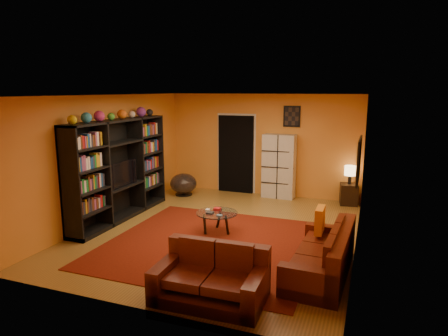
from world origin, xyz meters
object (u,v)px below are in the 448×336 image
at_px(coffee_table, 217,215).
at_px(storage_cabinet, 279,166).
at_px(table_lamp, 350,171).
at_px(sofa, 326,256).
at_px(entertainment_unit, 120,170).
at_px(loveseat, 212,277).
at_px(tv, 119,174).
at_px(bowl_chair, 183,184).
at_px(side_table, 349,194).

bearing_deg(coffee_table, storage_cabinet, 79.89).
relative_size(storage_cabinet, table_lamp, 3.64).
distance_m(sofa, table_lamp, 4.00).
height_order(entertainment_unit, sofa, entertainment_unit).
relative_size(entertainment_unit, loveseat, 2.08).
xyz_separation_m(tv, storage_cabinet, (2.72, 2.89, -0.18)).
bearing_deg(sofa, entertainment_unit, 167.25).
relative_size(sofa, table_lamp, 4.47).
bearing_deg(storage_cabinet, loveseat, -84.63).
relative_size(entertainment_unit, storage_cabinet, 1.86).
bearing_deg(coffee_table, bowl_chair, 128.77).
height_order(coffee_table, table_lamp, table_lamp).
height_order(entertainment_unit, table_lamp, entertainment_unit).
bearing_deg(table_lamp, tv, -147.42).
bearing_deg(coffee_table, side_table, 52.10).
bearing_deg(side_table, coffee_table, -127.90).
xyz_separation_m(entertainment_unit, side_table, (4.49, 2.75, -0.80)).
bearing_deg(table_lamp, sofa, -91.26).
distance_m(bowl_chair, table_lamp, 4.15).
distance_m(side_table, table_lamp, 0.56).
xyz_separation_m(entertainment_unit, coffee_table, (2.25, -0.13, -0.69)).
xyz_separation_m(tv, bowl_chair, (0.36, 2.24, -0.68)).
bearing_deg(loveseat, entertainment_unit, 50.27).
bearing_deg(bowl_chair, side_table, 8.35).
xyz_separation_m(coffee_table, storage_cabinet, (0.52, 2.93, 0.45)).
bearing_deg(storage_cabinet, table_lamp, 0.29).
bearing_deg(loveseat, storage_cabinet, 1.81).
xyz_separation_m(storage_cabinet, bowl_chair, (-2.36, -0.65, -0.50)).
distance_m(entertainment_unit, loveseat, 3.99).
height_order(entertainment_unit, coffee_table, entertainment_unit).
relative_size(storage_cabinet, side_table, 3.22).
height_order(bowl_chair, table_lamp, table_lamp).
bearing_deg(side_table, loveseat, -105.25).
xyz_separation_m(storage_cabinet, side_table, (1.72, -0.05, -0.56)).
bearing_deg(loveseat, bowl_chair, 28.68).
bearing_deg(table_lamp, entertainment_unit, -148.53).
distance_m(tv, loveseat, 3.89).
xyz_separation_m(entertainment_unit, loveseat, (3.08, -2.42, -0.76)).
bearing_deg(bowl_chair, storage_cabinet, 15.38).
height_order(loveseat, table_lamp, table_lamp).
height_order(entertainment_unit, storage_cabinet, entertainment_unit).
distance_m(tv, coffee_table, 2.29).
relative_size(tv, sofa, 0.46).
height_order(storage_cabinet, table_lamp, storage_cabinet).
bearing_deg(entertainment_unit, sofa, -15.43).
bearing_deg(entertainment_unit, loveseat, -38.13).
xyz_separation_m(sofa, coffee_table, (-2.16, 1.08, 0.07)).
height_order(storage_cabinet, bowl_chair, storage_cabinet).
relative_size(entertainment_unit, table_lamp, 6.79).
height_order(loveseat, storage_cabinet, storage_cabinet).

